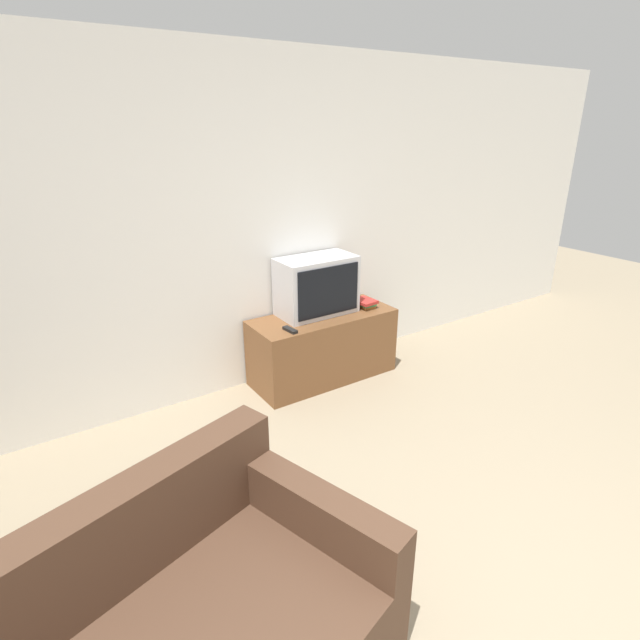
{
  "coord_description": "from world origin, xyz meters",
  "views": [
    {
      "loc": [
        -1.4,
        -0.47,
        2.07
      ],
      "look_at": [
        0.44,
        2.31,
        0.74
      ],
      "focal_mm": 28.0,
      "sensor_mm": 36.0,
      "label": 1
    }
  ],
  "objects_px": {
    "television": "(317,286)",
    "remote_on_stand": "(290,330)",
    "book_stack": "(365,303)",
    "tv_stand": "(323,346)"
  },
  "relations": [
    {
      "from": "television",
      "to": "remote_on_stand",
      "type": "height_order",
      "value": "television"
    },
    {
      "from": "book_stack",
      "to": "television",
      "type": "bearing_deg",
      "value": 165.33
    },
    {
      "from": "tv_stand",
      "to": "book_stack",
      "type": "relative_size",
      "value": 5.68
    },
    {
      "from": "tv_stand",
      "to": "book_stack",
      "type": "height_order",
      "value": "book_stack"
    },
    {
      "from": "book_stack",
      "to": "remote_on_stand",
      "type": "xyz_separation_m",
      "value": [
        -0.81,
        -0.11,
        -0.03
      ]
    },
    {
      "from": "tv_stand",
      "to": "book_stack",
      "type": "distance_m",
      "value": 0.52
    },
    {
      "from": "tv_stand",
      "to": "book_stack",
      "type": "xyz_separation_m",
      "value": [
        0.41,
        -0.04,
        0.33
      ]
    },
    {
      "from": "tv_stand",
      "to": "television",
      "type": "distance_m",
      "value": 0.53
    },
    {
      "from": "tv_stand",
      "to": "television",
      "type": "relative_size",
      "value": 1.9
    },
    {
      "from": "television",
      "to": "book_stack",
      "type": "relative_size",
      "value": 2.99
    }
  ]
}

